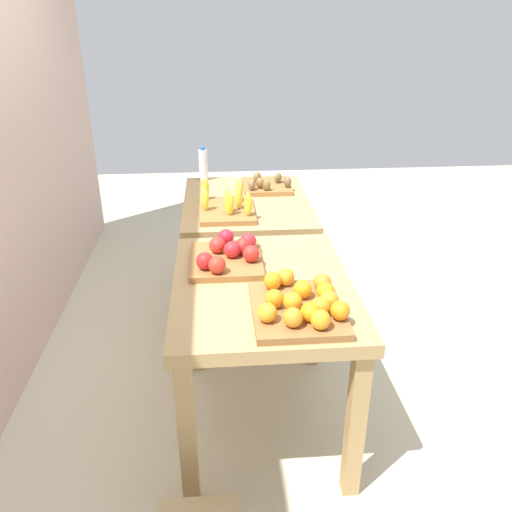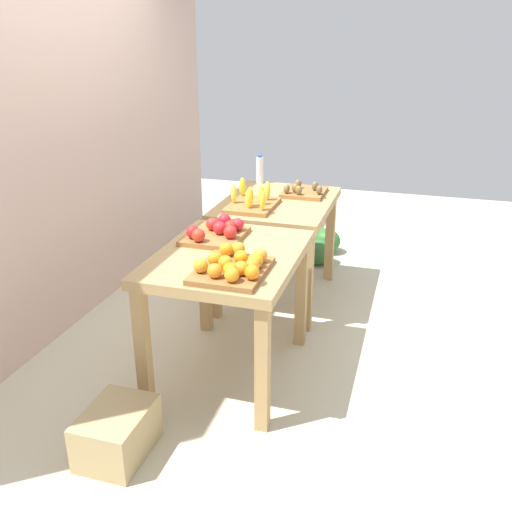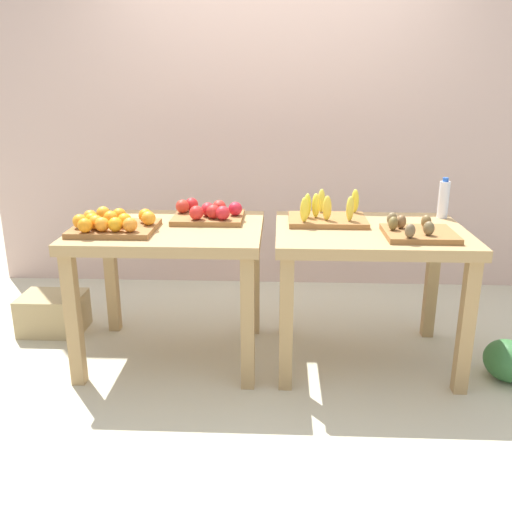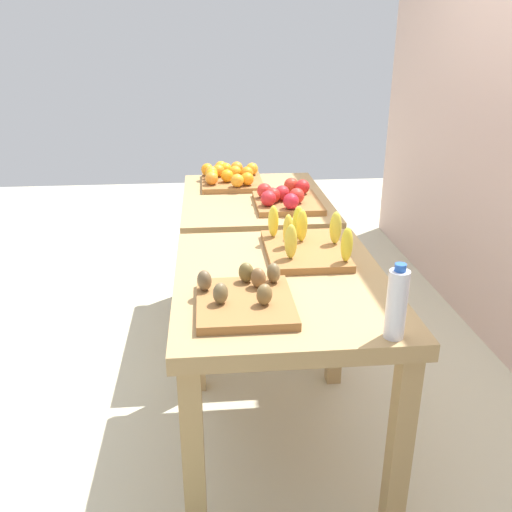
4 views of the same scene
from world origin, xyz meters
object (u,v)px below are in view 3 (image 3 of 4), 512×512
object	(u,v)px
display_table_right	(369,249)
banana_crate	(327,215)
apple_bin	(208,213)
display_table_left	(170,247)
cardboard_produce_box	(53,313)
orange_bin	(112,224)
kiwi_bin	(417,231)
water_bottle	(444,199)

from	to	relation	value
display_table_right	banana_crate	xyz separation A→B (m)	(-0.23, 0.13, 0.16)
display_table_right	apple_bin	xyz separation A→B (m)	(-0.91, 0.15, 0.16)
display_table_right	banana_crate	distance (m)	0.31
display_table_left	cardboard_produce_box	xyz separation A→B (m)	(-0.85, 0.30, -0.55)
cardboard_produce_box	display_table_right	bearing A→B (deg)	-8.65
display_table_left	display_table_right	bearing A→B (deg)	0.00
orange_bin	kiwi_bin	distance (m)	1.61
orange_bin	water_bottle	size ratio (longest dim) A/B	1.89
display_table_left	banana_crate	distance (m)	0.91
orange_bin	water_bottle	bearing A→B (deg)	12.22
orange_bin	kiwi_bin	world-z (taller)	orange_bin
apple_bin	display_table_right	bearing A→B (deg)	-9.08
kiwi_bin	water_bottle	world-z (taller)	water_bottle
orange_bin	apple_bin	distance (m)	0.56
cardboard_produce_box	display_table_left	bearing A→B (deg)	-19.39
display_table_left	kiwi_bin	size ratio (longest dim) A/B	2.89
display_table_left	kiwi_bin	bearing A→B (deg)	-6.55
display_table_left	kiwi_bin	world-z (taller)	kiwi_bin
apple_bin	cardboard_produce_box	distance (m)	1.29
display_table_right	water_bottle	distance (m)	0.59
orange_bin	cardboard_produce_box	bearing A→B (deg)	143.40
banana_crate	cardboard_produce_box	bearing A→B (deg)	174.32
display_table_right	display_table_left	bearing A→B (deg)	180.00
apple_bin	display_table_left	bearing A→B (deg)	-144.65
banana_crate	display_table_left	bearing A→B (deg)	-171.87
display_table_left	orange_bin	xyz separation A→B (m)	(-0.28, -0.13, 0.16)
display_table_left	kiwi_bin	distance (m)	1.35
orange_bin	apple_bin	world-z (taller)	apple_bin
cardboard_produce_box	water_bottle	bearing A→B (deg)	-0.56
orange_bin	kiwi_bin	size ratio (longest dim) A/B	1.25
kiwi_bin	cardboard_produce_box	distance (m)	2.34
display_table_left	display_table_right	distance (m)	1.12
orange_bin	kiwi_bin	xyz separation A→B (m)	(1.61, -0.03, -0.02)
orange_bin	banana_crate	xyz separation A→B (m)	(1.17, 0.25, -0.00)
display_table_right	apple_bin	bearing A→B (deg)	170.92
display_table_right	apple_bin	distance (m)	0.94
apple_bin	banana_crate	bearing A→B (deg)	-1.60
banana_crate	cardboard_produce_box	distance (m)	1.89
apple_bin	water_bottle	distance (m)	1.38
apple_bin	water_bottle	world-z (taller)	water_bottle
display_table_right	cardboard_produce_box	world-z (taller)	display_table_right
display_table_left	orange_bin	world-z (taller)	orange_bin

